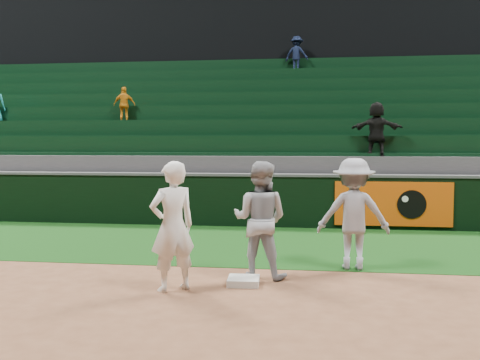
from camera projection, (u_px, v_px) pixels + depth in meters
The scene contains 9 objects.
ground at pixel (227, 283), 7.53m from camera, with size 70.00×70.00×0.00m, color brown.
foul_grass at pixel (251, 243), 10.49m from camera, with size 36.00×4.20×0.01m, color black.
upper_deck at pixel (287, 54), 24.36m from camera, with size 40.00×12.00×12.00m, color black.
first_base at pixel (244, 281), 7.46m from camera, with size 0.43×0.43×0.10m, color silver.
first_baseman at pixel (172, 226), 7.10m from camera, with size 0.63×0.42×1.74m, color white.
baserunner at pixel (260, 220), 7.81m from camera, with size 0.83×0.65×1.71m, color #9B9EA5.
base_coach at pixel (353, 214), 8.31m from camera, with size 1.12×0.64×1.73m, color #8F919B.
field_wall at pixel (263, 200), 12.62m from camera, with size 36.00×0.45×1.25m.
stadium_seating at pixel (273, 152), 16.27m from camera, with size 36.00×5.95×5.55m.
Camera 1 is at (1.17, -7.31, 1.98)m, focal length 40.00 mm.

